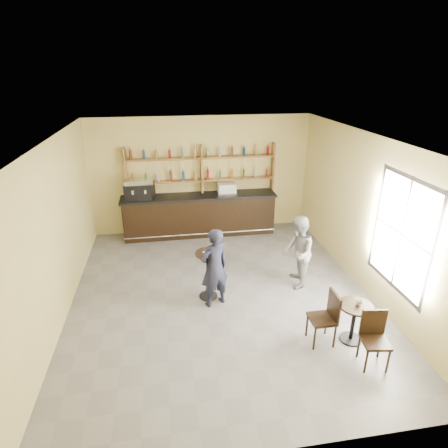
{
  "coord_description": "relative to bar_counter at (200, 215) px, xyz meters",
  "views": [
    {
      "loc": [
        -0.99,
        -6.51,
        4.39
      ],
      "look_at": [
        0.2,
        0.8,
        1.25
      ],
      "focal_mm": 30.0,
      "sensor_mm": 36.0,
      "label": 1
    }
  ],
  "objects": [
    {
      "name": "floor",
      "position": [
        0.11,
        -3.15,
        -0.57
      ],
      "size": [
        7.0,
        7.0,
        0.0
      ],
      "primitive_type": "plane",
      "color": "slate",
      "rests_on": "ground"
    },
    {
      "name": "ceiling",
      "position": [
        0.11,
        -3.15,
        2.63
      ],
      "size": [
        7.0,
        7.0,
        0.0
      ],
      "primitive_type": "plane",
      "rotation": [
        3.14,
        0.0,
        0.0
      ],
      "color": "white",
      "rests_on": "wall_back"
    },
    {
      "name": "wall_back",
      "position": [
        0.11,
        0.35,
        1.03
      ],
      "size": [
        7.0,
        0.0,
        7.0
      ],
      "primitive_type": "plane",
      "rotation": [
        1.57,
        0.0,
        0.0
      ],
      "color": "#D4C478",
      "rests_on": "floor"
    },
    {
      "name": "wall_front",
      "position": [
        0.11,
        -6.65,
        1.03
      ],
      "size": [
        7.0,
        0.0,
        7.0
      ],
      "primitive_type": "plane",
      "rotation": [
        -1.57,
        0.0,
        0.0
      ],
      "color": "#D4C478",
      "rests_on": "floor"
    },
    {
      "name": "wall_left",
      "position": [
        -2.89,
        -3.15,
        1.03
      ],
      "size": [
        0.0,
        7.0,
        7.0
      ],
      "primitive_type": "plane",
      "rotation": [
        1.57,
        0.0,
        1.57
      ],
      "color": "#D4C478",
      "rests_on": "floor"
    },
    {
      "name": "wall_right",
      "position": [
        3.11,
        -3.15,
        1.03
      ],
      "size": [
        0.0,
        7.0,
        7.0
      ],
      "primitive_type": "plane",
      "rotation": [
        1.57,
        0.0,
        -1.57
      ],
      "color": "#D4C478",
      "rests_on": "floor"
    },
    {
      "name": "window_pane",
      "position": [
        3.1,
        -4.35,
        1.13
      ],
      "size": [
        0.0,
        2.0,
        2.0
      ],
      "primitive_type": "plane",
      "rotation": [
        1.57,
        0.0,
        -1.57
      ],
      "color": "white",
      "rests_on": "wall_right"
    },
    {
      "name": "window_frame",
      "position": [
        3.1,
        -4.35,
        1.13
      ],
      "size": [
        0.04,
        1.7,
        2.1
      ],
      "primitive_type": null,
      "color": "black",
      "rests_on": "wall_right"
    },
    {
      "name": "shelf_unit",
      "position": [
        0.11,
        0.22,
        1.24
      ],
      "size": [
        4.0,
        0.26,
        1.4
      ],
      "primitive_type": null,
      "color": "brown",
      "rests_on": "wall_back"
    },
    {
      "name": "liquor_bottles",
      "position": [
        0.11,
        0.22,
        1.41
      ],
      "size": [
        3.68,
        0.1,
        1.0
      ],
      "primitive_type": null,
      "color": "#8C5919",
      "rests_on": "shelf_unit"
    },
    {
      "name": "bar_counter",
      "position": [
        0.0,
        0.0,
        0.0
      ],
      "size": [
        4.21,
        0.82,
        1.14
      ],
      "primitive_type": null,
      "color": "black",
      "rests_on": "floor"
    },
    {
      "name": "espresso_machine",
      "position": [
        -1.57,
        0.0,
        0.83
      ],
      "size": [
        0.8,
        0.58,
        0.52
      ],
      "primitive_type": null,
      "rotation": [
        0.0,
        0.0,
        -0.16
      ],
      "color": "black",
      "rests_on": "bar_counter"
    },
    {
      "name": "pastry_case",
      "position": [
        0.76,
        0.0,
        0.72
      ],
      "size": [
        0.54,
        0.46,
        0.3
      ],
      "primitive_type": null,
      "rotation": [
        0.0,
        0.0,
        -0.12
      ],
      "color": "silver",
      "rests_on": "bar_counter"
    },
    {
      "name": "pedestal_table",
      "position": [
        -0.15,
        -3.17,
        -0.06
      ],
      "size": [
        0.65,
        0.65,
        1.02
      ],
      "primitive_type": null,
      "rotation": [
        0.0,
        0.0,
        0.42
      ],
      "color": "black",
      "rests_on": "floor"
    },
    {
      "name": "napkin",
      "position": [
        -0.15,
        -3.17,
        0.45
      ],
      "size": [
        0.19,
        0.19,
        0.0
      ],
      "primitive_type": "cube",
      "rotation": [
        0.0,
        0.0,
        0.35
      ],
      "color": "white",
      "rests_on": "pedestal_table"
    },
    {
      "name": "donut",
      "position": [
        -0.14,
        -3.18,
        0.47
      ],
      "size": [
        0.13,
        0.13,
        0.04
      ],
      "primitive_type": "torus",
      "rotation": [
        0.0,
        0.0,
        0.06
      ],
      "color": "tan",
      "rests_on": "napkin"
    },
    {
      "name": "cup_pedestal",
      "position": [
        -0.01,
        -3.07,
        0.5
      ],
      "size": [
        0.15,
        0.15,
        0.11
      ],
      "primitive_type": "imported",
      "rotation": [
        0.0,
        0.0,
        0.14
      ],
      "color": "white",
      "rests_on": "pedestal_table"
    },
    {
      "name": "man_main",
      "position": [
        -0.06,
        -3.44,
        0.24
      ],
      "size": [
        0.7,
        0.59,
        1.63
      ],
      "primitive_type": "imported",
      "rotation": [
        0.0,
        0.0,
        3.54
      ],
      "color": "black",
      "rests_on": "floor"
    },
    {
      "name": "cafe_table",
      "position": [
        2.13,
        -4.88,
        -0.21
      ],
      "size": [
        0.66,
        0.66,
        0.72
      ],
      "primitive_type": null,
      "rotation": [
        0.0,
        0.0,
        0.18
      ],
      "color": "black",
      "rests_on": "floor"
    },
    {
      "name": "cup_cafe",
      "position": [
        2.18,
        -4.88,
        0.2
      ],
      "size": [
        0.12,
        0.12,
        0.1
      ],
      "primitive_type": "imported",
      "rotation": [
        0.0,
        0.0,
        -0.1
      ],
      "color": "white",
      "rests_on": "cafe_table"
    },
    {
      "name": "chair_west",
      "position": [
        1.58,
        -4.83,
        -0.09
      ],
      "size": [
        0.41,
        0.41,
        0.96
      ],
      "primitive_type": null,
      "rotation": [
        0.0,
        0.0,
        -1.57
      ],
      "color": "black",
      "rests_on": "floor"
    },
    {
      "name": "chair_south",
      "position": [
        2.18,
        -5.48,
        -0.11
      ],
      "size": [
        0.45,
        0.45,
        0.92
      ],
      "primitive_type": null,
      "rotation": [
        0.0,
        0.0,
        -0.15
      ],
      "color": "black",
      "rests_on": "floor"
    },
    {
      "name": "patron_second",
      "position": [
        1.76,
        -3.03,
        0.22
      ],
      "size": [
        0.75,
        0.88,
        1.58
      ],
      "primitive_type": "imported",
      "rotation": [
        0.0,
        0.0,
        -1.79
      ],
      "color": "gray",
      "rests_on": "floor"
    }
  ]
}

